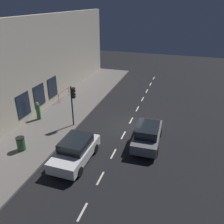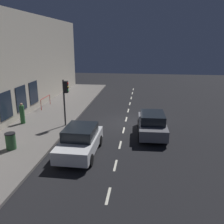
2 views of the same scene
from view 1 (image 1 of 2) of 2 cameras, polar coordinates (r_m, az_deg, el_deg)
ground_plane at (r=19.95m, az=4.00°, el=-3.36°), size 60.00×60.00×0.00m
sidewalk at (r=22.04m, az=-11.94°, el=-0.71°), size 4.50×32.00×0.15m
building_facade at (r=21.96m, az=-18.85°, el=10.06°), size 0.65×32.00×8.52m
lane_centre_line at (r=20.81m, az=4.68°, el=-2.08°), size 0.12×27.20×0.01m
traffic_light at (r=18.89m, az=-9.49°, el=3.38°), size 0.46×0.32×3.42m
parked_car_0 at (r=15.65m, az=-8.91°, el=-9.22°), size 2.03×4.17×1.58m
parked_car_1 at (r=17.34m, az=8.60°, el=-5.43°), size 2.00×4.32×1.58m
pedestrian_0 at (r=21.36m, az=-17.52°, el=0.14°), size 0.49×0.49×1.60m
trash_bin at (r=17.59m, az=-21.30°, el=-7.18°), size 0.60×0.60×0.98m
red_railing at (r=25.06m, az=-11.68°, el=4.61°), size 0.05×2.21×0.97m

